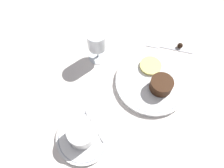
% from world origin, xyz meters
% --- Properties ---
extents(ground_plane, '(3.00, 3.00, 0.00)m').
position_xyz_m(ground_plane, '(0.00, 0.00, 0.00)').
color(ground_plane, white).
extents(dinner_plate, '(0.24, 0.24, 0.01)m').
position_xyz_m(dinner_plate, '(-0.01, -0.03, 0.01)').
color(dinner_plate, white).
rests_on(dinner_plate, ground_plane).
extents(saucer, '(0.16, 0.16, 0.01)m').
position_xyz_m(saucer, '(-0.26, 0.11, 0.01)').
color(saucer, white).
rests_on(saucer, ground_plane).
extents(coffee_cup, '(0.10, 0.08, 0.05)m').
position_xyz_m(coffee_cup, '(-0.26, 0.11, 0.04)').
color(coffee_cup, white).
rests_on(coffee_cup, saucer).
extents(spoon, '(0.08, 0.10, 0.00)m').
position_xyz_m(spoon, '(-0.21, 0.10, 0.01)').
color(spoon, silver).
rests_on(spoon, saucer).
extents(wine_glass, '(0.07, 0.07, 0.12)m').
position_xyz_m(wine_glass, '(0.03, 0.18, 0.08)').
color(wine_glass, silver).
rests_on(wine_glass, ground_plane).
extents(fork, '(0.03, 0.18, 0.01)m').
position_xyz_m(fork, '(0.15, -0.03, 0.00)').
color(fork, silver).
rests_on(fork, ground_plane).
extents(dessert_cake, '(0.07, 0.07, 0.04)m').
position_xyz_m(dessert_cake, '(-0.03, -0.06, 0.03)').
color(dessert_cake, '#381E0F').
rests_on(dessert_cake, dinner_plate).
extents(pineapple_slice, '(0.07, 0.07, 0.01)m').
position_xyz_m(pineapple_slice, '(0.04, -0.01, 0.02)').
color(pineapple_slice, '#EFE075').
rests_on(pineapple_slice, dinner_plate).
extents(chocolate_truffle, '(0.02, 0.02, 0.02)m').
position_xyz_m(chocolate_truffle, '(0.17, -0.08, 0.01)').
color(chocolate_truffle, black).
rests_on(chocolate_truffle, ground_plane).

